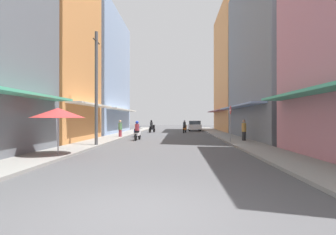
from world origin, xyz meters
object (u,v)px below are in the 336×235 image
Objects in this scene: motorbike_orange at (185,127)px; motorbike_black at (152,127)px; parked_car at (194,126)px; motorbike_white at (138,132)px; street_sign_no_entry at (230,119)px; pedestrian_crossing at (244,131)px; vendor_umbrella at (58,113)px; motorbike_blue at (137,132)px; utility_pole at (96,88)px; pedestrian_foreground at (120,129)px.

motorbike_orange is 4.16m from motorbike_black.
motorbike_orange is at bearing -105.30° from parked_car.
motorbike_black is at bearing -139.25° from parked_car.
motorbike_white is 0.68× the size of street_sign_no_entry.
motorbike_orange is at bearing 69.82° from motorbike_white.
vendor_umbrella is at bearing -141.52° from pedestrian_crossing.
motorbike_blue is 0.44× the size of parked_car.
utility_pole reaches higher than vendor_umbrella.
utility_pole reaches higher than pedestrian_foreground.
utility_pole is (-1.78, -16.79, 2.98)m from motorbike_black.
utility_pole is at bearing 86.50° from vendor_umbrella.
motorbike_orange and motorbike_white have the same top height.
motorbike_orange is at bearing 101.87° from street_sign_no_entry.
motorbike_orange is at bearing -9.87° from motorbike_black.
pedestrian_crossing is (8.22, -1.43, 0.14)m from motorbike_white.
pedestrian_foreground is (-6.03, -8.70, 0.10)m from motorbike_orange.
motorbike_orange is 1.06× the size of pedestrian_crossing.
street_sign_no_entry is at bearing -78.13° from motorbike_orange.
parked_car is 16.13m from pedestrian_foreground.
parked_car is at bearing 74.70° from motorbike_orange.
vendor_umbrella reaches higher than motorbike_orange.
pedestrian_foreground is at bearing -101.58° from motorbike_black.
motorbike_white is at bearing -89.85° from motorbike_black.
street_sign_no_entry is (7.67, -6.81, 1.21)m from motorbike_blue.
vendor_umbrella is (-0.14, -12.01, 1.21)m from pedestrian_foreground.
motorbike_orange reaches higher than parked_car.
motorbike_black is at bearing 121.96° from pedestrian_crossing.
utility_pole is at bearing -108.89° from parked_car.
motorbike_orange is 0.99× the size of motorbike_blue.
motorbike_blue is 10.33m from street_sign_no_entry.
utility_pole is at bearing -96.07° from motorbike_black.
motorbike_blue is 10.50m from pedestrian_crossing.
motorbike_white is 1.04× the size of motorbike_black.
utility_pole is at bearing -165.37° from street_sign_no_entry.
street_sign_no_entry is (8.93, -5.09, 0.91)m from pedestrian_foreground.
motorbike_white is at bearing 70.06° from utility_pole.
motorbike_white is 3.08m from pedestrian_foreground.
parked_car is 23.06m from utility_pole.
street_sign_no_entry reaches higher than parked_car.
utility_pole is (-7.41, -21.64, 2.95)m from parked_car.
pedestrian_crossing reaches higher than motorbike_orange.
pedestrian_foreground is (-1.26, -1.72, 0.30)m from motorbike_blue.
vendor_umbrella is (-6.17, -20.71, 1.31)m from motorbike_orange.
motorbike_white is at bearing 77.71° from vendor_umbrella.
pedestrian_crossing is at bearing -20.53° from pedestrian_foreground.
motorbike_white is 17.55m from parked_car.
motorbike_black is 15.59m from pedestrian_crossing.
motorbike_black is at bearing 83.93° from utility_pole.
utility_pole reaches higher than street_sign_no_entry.
motorbike_black is 21.57m from vendor_umbrella.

